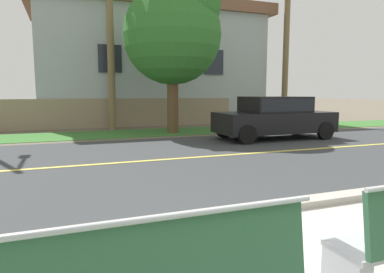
% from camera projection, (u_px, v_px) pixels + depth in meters
% --- Properties ---
extents(ground_plane, '(140.00, 140.00, 0.00)m').
position_uv_depth(ground_plane, '(130.00, 152.00, 9.82)').
color(ground_plane, '#665B4C').
extents(curb_edge, '(44.00, 0.30, 0.11)m').
position_uv_depth(curb_edge, '(208.00, 216.00, 4.57)').
color(curb_edge, '#ADA89E').
rests_on(curb_edge, ground_plane).
extents(street_asphalt, '(52.00, 8.00, 0.01)m').
position_uv_depth(street_asphalt, '(141.00, 161.00, 8.43)').
color(street_asphalt, '#383A3D').
rests_on(street_asphalt, ground_plane).
extents(road_centre_line, '(48.00, 0.14, 0.01)m').
position_uv_depth(road_centre_line, '(141.00, 161.00, 8.42)').
color(road_centre_line, '#E0CC4C').
rests_on(road_centre_line, ground_plane).
extents(far_verge_grass, '(48.00, 2.80, 0.02)m').
position_uv_depth(far_verge_grass, '(110.00, 134.00, 13.87)').
color(far_verge_grass, '#38702D').
rests_on(far_verge_grass, ground_plane).
extents(car_black_near, '(4.30, 1.86, 1.54)m').
position_uv_depth(car_black_near, '(274.00, 116.00, 12.46)').
color(car_black_near, black).
rests_on(car_black_near, ground_plane).
extents(shade_tree_left, '(4.00, 4.00, 6.60)m').
position_uv_depth(shade_tree_left, '(176.00, 28.00, 13.87)').
color(shade_tree_left, brown).
rests_on(shade_tree_left, ground_plane).
extents(palm_tree_short, '(2.09, 1.98, 8.13)m').
position_uv_depth(palm_tree_short, '(288.00, 2.00, 18.41)').
color(palm_tree_short, brown).
rests_on(palm_tree_short, ground_plane).
extents(garden_wall, '(13.00, 0.36, 1.40)m').
position_uv_depth(garden_wall, '(106.00, 113.00, 16.51)').
color(garden_wall, gray).
rests_on(garden_wall, ground_plane).
extents(house_across_street, '(12.95, 6.91, 6.56)m').
position_uv_depth(house_across_street, '(149.00, 64.00, 20.18)').
color(house_across_street, '#A3ADB2').
rests_on(house_across_street, ground_plane).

